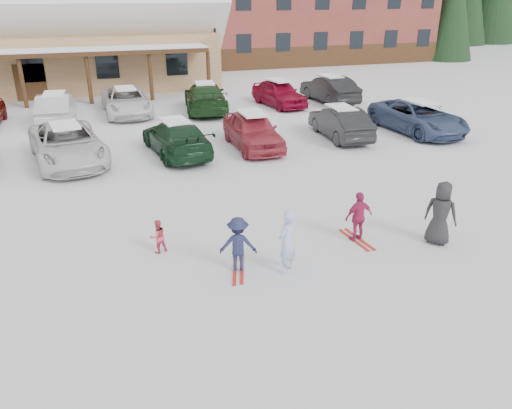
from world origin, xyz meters
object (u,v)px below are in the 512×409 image
object	(u,v)px
parked_car_3	(176,138)
parked_car_6	(418,117)
parked_car_12	(279,93)
parked_car_5	(340,123)
parked_car_9	(56,108)
toddler_red	(158,236)
parked_car_13	(330,89)
bystander_dark	(441,213)
lamp_post	(215,31)
adult_skier	(287,242)
child_navy	(238,245)
parked_car_4	(253,130)
parked_car_10	(126,101)
parked_car_2	(67,144)
child_magenta	(359,217)
parked_car_11	(205,97)

from	to	relation	value
parked_car_3	parked_car_6	size ratio (longest dim) A/B	0.91
parked_car_12	parked_car_5	bearing A→B (deg)	-97.14
parked_car_9	parked_car_12	size ratio (longest dim) A/B	1.04
toddler_red	parked_car_13	size ratio (longest dim) A/B	0.19
bystander_dark	parked_car_9	size ratio (longest dim) A/B	0.38
lamp_post	adult_skier	bearing A→B (deg)	-100.17
toddler_red	parked_car_13	world-z (taller)	parked_car_13
adult_skier	parked_car_6	size ratio (longest dim) A/B	0.30
child_navy	parked_car_13	size ratio (longest dim) A/B	0.29
toddler_red	parked_car_4	size ratio (longest dim) A/B	0.20
lamp_post	parked_car_10	world-z (taller)	lamp_post
adult_skier	parked_car_2	bearing A→B (deg)	-102.64
parked_car_4	parked_car_12	distance (m)	8.62
bystander_dark	parked_car_5	size ratio (longest dim) A/B	0.40
parked_car_3	child_magenta	bearing A→B (deg)	102.65
adult_skier	parked_car_4	size ratio (longest dim) A/B	0.36
parked_car_6	parked_car_9	xyz separation A→B (m)	(-16.40, 7.20, 0.02)
parked_car_3	parked_car_12	bearing A→B (deg)	-141.17
toddler_red	child_magenta	xyz separation A→B (m)	(5.21, -0.99, 0.25)
parked_car_11	parked_car_12	world-z (taller)	parked_car_11
parked_car_9	child_navy	bearing A→B (deg)	108.29
child_magenta	adult_skier	bearing A→B (deg)	15.66
parked_car_2	parked_car_12	size ratio (longest dim) A/B	1.24
parked_car_12	parked_car_4	bearing A→B (deg)	-126.85
parked_car_2	parked_car_10	world-z (taller)	parked_car_2
toddler_red	parked_car_12	distance (m)	18.28
child_navy	bystander_dark	distance (m)	5.47
adult_skier	bystander_dark	bearing A→B (deg)	143.27
adult_skier	parked_car_3	distance (m)	10.23
lamp_post	parked_car_5	world-z (taller)	lamp_post
lamp_post	parked_car_12	world-z (taller)	lamp_post
toddler_red	parked_car_6	size ratio (longest dim) A/B	0.17
child_navy	parked_car_4	world-z (taller)	parked_car_4
parked_car_5	parked_car_13	world-z (taller)	parked_car_13
parked_car_12	parked_car_13	distance (m)	3.27
bystander_dark	parked_car_11	world-z (taller)	bystander_dark
parked_car_4	parked_car_13	bearing A→B (deg)	46.32
child_magenta	bystander_dark	distance (m)	2.12
lamp_post	parked_car_13	size ratio (longest dim) A/B	1.39
lamp_post	parked_car_4	world-z (taller)	lamp_post
parked_car_10	parked_car_12	world-z (taller)	parked_car_12
child_magenta	parked_car_10	size ratio (longest dim) A/B	0.27
bystander_dark	parked_car_11	xyz separation A→B (m)	(-2.39, 17.45, -0.08)
parked_car_11	parked_car_13	size ratio (longest dim) A/B	1.14
child_navy	parked_car_11	world-z (taller)	parked_car_11
parked_car_13	parked_car_2	bearing A→B (deg)	22.21
lamp_post	parked_car_9	distance (m)	13.72
child_navy	parked_car_10	bearing A→B (deg)	-69.07
parked_car_3	parked_car_6	xyz separation A→B (m)	(11.50, -0.03, 0.03)
bystander_dark	parked_car_9	xyz separation A→B (m)	(-10.17, 17.20, -0.11)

